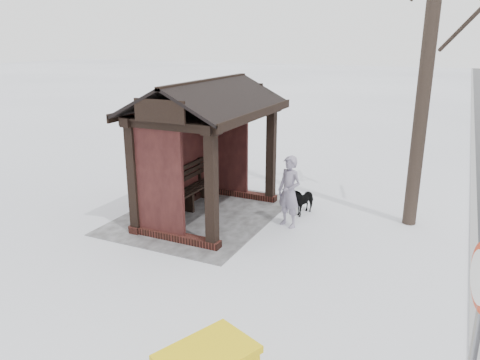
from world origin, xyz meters
name	(u,v)px	position (x,y,z in m)	size (l,w,h in m)	color
ground	(210,216)	(0.00, 0.00, 0.00)	(120.00, 120.00, 0.00)	white
kerb	(474,263)	(0.00, 5.50, 0.01)	(120.00, 0.15, 0.06)	gray
trampled_patch	(202,214)	(0.00, -0.20, 0.01)	(4.20, 3.20, 0.02)	#939398
bus_shelter	(201,122)	(0.00, -0.16, 2.17)	(3.60, 2.40, 3.09)	#341812
pedestrian	(289,192)	(-0.22, 1.84, 0.78)	(0.57, 0.37, 1.56)	gray
dog	(302,200)	(-1.08, 1.85, 0.32)	(0.35, 0.77, 0.65)	black
road_sign	(477,316)	(4.81, 5.28, 1.70)	(0.59, 0.19, 2.35)	gray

